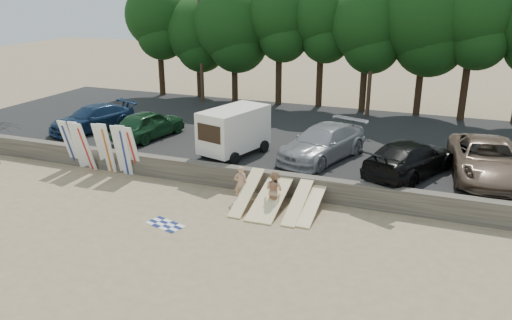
% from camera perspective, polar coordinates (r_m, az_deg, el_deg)
% --- Properties ---
extents(ground, '(120.00, 120.00, 0.00)m').
position_cam_1_polar(ground, '(19.59, -0.99, -6.96)').
color(ground, tan).
rests_on(ground, ground).
extents(seawall, '(44.00, 0.50, 1.00)m').
position_cam_1_polar(seawall, '(21.97, 1.93, -2.58)').
color(seawall, '#6B6356').
rests_on(seawall, ground).
extents(parking_lot, '(44.00, 14.50, 0.70)m').
position_cam_1_polar(parking_lot, '(28.83, 6.85, 2.28)').
color(parking_lot, '#282828').
rests_on(parking_lot, ground).
extents(treeline, '(33.08, 6.29, 9.32)m').
position_cam_1_polar(treeline, '(34.41, 10.04, 15.42)').
color(treeline, '#382616').
rests_on(treeline, parking_lot).
extents(utility_poles, '(25.80, 0.26, 9.00)m').
position_cam_1_polar(utility_poles, '(32.80, 13.17, 13.01)').
color(utility_poles, '#473321').
rests_on(utility_poles, parking_lot).
extents(box_trailer, '(2.85, 4.04, 2.35)m').
position_cam_1_polar(box_trailer, '(24.64, -2.52, 3.54)').
color(box_trailer, white).
rests_on(box_trailer, parking_lot).
extents(car_0, '(3.81, 5.48, 1.47)m').
position_cam_1_polar(car_0, '(30.61, -18.17, 4.56)').
color(car_0, '#152C4C').
rests_on(car_0, parking_lot).
extents(car_1, '(2.60, 4.86, 1.57)m').
position_cam_1_polar(car_1, '(28.27, -12.18, 4.04)').
color(car_1, '#153B1F').
rests_on(car_1, parking_lot).
extents(car_2, '(3.94, 5.99, 1.61)m').
position_cam_1_polar(car_2, '(24.34, 7.61, 1.94)').
color(car_2, '#96959A').
rests_on(car_2, parking_lot).
extents(car_3, '(4.23, 5.86, 1.58)m').
position_cam_1_polar(car_3, '(23.05, 17.15, 0.22)').
color(car_3, black).
rests_on(car_3, parking_lot).
extents(car_4, '(3.38, 6.30, 1.68)m').
position_cam_1_polar(car_4, '(23.94, 24.83, 0.10)').
color(car_4, '#7A614D').
rests_on(car_4, parking_lot).
extents(surfboard_upright_0, '(0.51, 0.79, 2.51)m').
position_cam_1_polar(surfboard_upright_0, '(26.60, -20.57, 1.79)').
color(surfboard_upright_0, white).
rests_on(surfboard_upright_0, ground).
extents(surfboard_upright_1, '(0.58, 0.76, 2.53)m').
position_cam_1_polar(surfboard_upright_1, '(26.14, -19.63, 1.63)').
color(surfboard_upright_1, white).
rests_on(surfboard_upright_1, ground).
extents(surfboard_upright_2, '(0.61, 0.83, 2.52)m').
position_cam_1_polar(surfboard_upright_2, '(25.75, -18.92, 1.44)').
color(surfboard_upright_2, white).
rests_on(surfboard_upright_2, ground).
extents(surfboard_upright_3, '(0.61, 0.82, 2.52)m').
position_cam_1_polar(surfboard_upright_3, '(25.44, -17.20, 1.42)').
color(surfboard_upright_3, white).
rests_on(surfboard_upright_3, ground).
extents(surfboard_upright_4, '(0.50, 0.58, 2.56)m').
position_cam_1_polar(surfboard_upright_4, '(25.14, -16.66, 1.31)').
color(surfboard_upright_4, white).
rests_on(surfboard_upright_4, ground).
extents(surfboard_upright_5, '(0.56, 0.68, 2.55)m').
position_cam_1_polar(surfboard_upright_5, '(24.72, -15.27, 1.13)').
color(surfboard_upright_5, white).
rests_on(surfboard_upright_5, ground).
extents(surfboard_upright_6, '(0.54, 0.56, 2.57)m').
position_cam_1_polar(surfboard_upright_6, '(24.57, -14.84, 1.08)').
color(surfboard_upright_6, white).
rests_on(surfboard_upright_6, ground).
extents(surfboard_upright_7, '(0.52, 0.78, 2.52)m').
position_cam_1_polar(surfboard_upright_7, '(24.44, -13.89, 1.00)').
color(surfboard_upright_7, white).
rests_on(surfboard_upright_7, ground).
extents(surfboard_low_0, '(0.56, 2.82, 1.17)m').
position_cam_1_polar(surfboard_low_0, '(20.72, -1.06, -3.69)').
color(surfboard_low_0, '#FDE49F').
rests_on(surfboard_low_0, ground).
extents(surfboard_low_1, '(0.56, 2.91, 0.86)m').
position_cam_1_polar(surfboard_low_1, '(20.49, 0.84, -4.43)').
color(surfboard_low_1, '#FDE49F').
rests_on(surfboard_low_1, ground).
extents(surfboard_low_2, '(0.56, 2.90, 0.92)m').
position_cam_1_polar(surfboard_low_2, '(20.32, 2.33, -4.56)').
color(surfboard_low_2, '#FDE49F').
rests_on(surfboard_low_2, ground).
extents(surfboard_low_3, '(0.56, 2.87, 1.00)m').
position_cam_1_polar(surfboard_low_3, '(20.15, 4.85, -4.70)').
color(surfboard_low_3, '#FDE49F').
rests_on(surfboard_low_3, ground).
extents(surfboard_low_4, '(0.56, 2.92, 0.84)m').
position_cam_1_polar(surfboard_low_4, '(20.16, 6.47, -4.99)').
color(surfboard_low_4, '#FDE49F').
rests_on(surfboard_low_4, ground).
extents(beachgoer_a, '(0.68, 0.62, 1.56)m').
position_cam_1_polar(beachgoer_a, '(21.06, -1.77, -2.74)').
color(beachgoer_a, tan).
rests_on(beachgoer_a, ground).
extents(beachgoer_b, '(0.95, 0.84, 1.62)m').
position_cam_1_polar(beachgoer_b, '(20.37, 2.06, -3.43)').
color(beachgoer_b, tan).
rests_on(beachgoer_b, ground).
extents(cooler, '(0.43, 0.37, 0.32)m').
position_cam_1_polar(cooler, '(20.56, 6.22, -5.29)').
color(cooler, '#268B48').
rests_on(cooler, ground).
extents(gear_bag, '(0.36, 0.33, 0.22)m').
position_cam_1_polar(gear_bag, '(21.42, 1.04, -4.29)').
color(gear_bag, '#C57317').
rests_on(gear_bag, ground).
extents(beach_towel, '(1.87, 1.87, 0.00)m').
position_cam_1_polar(beach_towel, '(19.60, -10.33, -7.26)').
color(beach_towel, white).
rests_on(beach_towel, ground).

